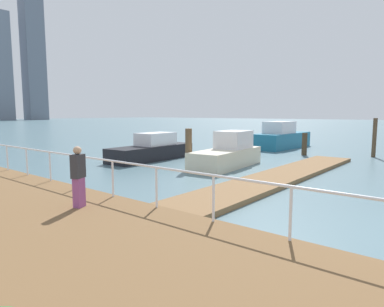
% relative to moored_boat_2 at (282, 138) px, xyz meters
% --- Properties ---
extents(ground_plane, '(300.00, 300.00, 0.00)m').
position_rel_moored_boat_2_xyz_m(ground_plane, '(-16.48, 7.90, -0.82)').
color(ground_plane, slate).
extents(floating_dock, '(15.35, 2.00, 0.18)m').
position_rel_moored_boat_2_xyz_m(floating_dock, '(-12.31, -5.43, -0.73)').
color(floating_dock, olive).
rests_on(floating_dock, ground_plane).
extents(boardwalk_railing, '(0.06, 25.23, 1.08)m').
position_rel_moored_boat_2_xyz_m(boardwalk_railing, '(-19.63, -3.66, 0.42)').
color(boardwalk_railing, white).
rests_on(boardwalk_railing, boardwalk).
extents(dock_piling_0, '(0.33, 0.33, 2.07)m').
position_rel_moored_boat_2_xyz_m(dock_piling_0, '(-12.97, -0.98, 0.21)').
color(dock_piling_0, brown).
rests_on(dock_piling_0, ground_plane).
extents(dock_piling_1, '(0.34, 0.34, 1.50)m').
position_rel_moored_boat_2_xyz_m(dock_piling_1, '(-3.45, -3.20, -0.07)').
color(dock_piling_1, '#473826').
rests_on(dock_piling_1, ground_plane).
extents(dock_piling_2, '(0.25, 0.25, 2.51)m').
position_rel_moored_boat_2_xyz_m(dock_piling_2, '(-1.58, -7.03, 0.43)').
color(dock_piling_2, brown).
rests_on(dock_piling_2, ground_plane).
extents(moored_boat_2, '(6.48, 2.28, 2.16)m').
position_rel_moored_boat_2_xyz_m(moored_boat_2, '(0.00, 0.00, 0.00)').
color(moored_boat_2, '#1E6B8C').
rests_on(moored_boat_2, ground_plane).
extents(moored_boat_3, '(6.01, 2.11, 1.63)m').
position_rel_moored_boat_2_xyz_m(moored_boat_3, '(-11.43, 3.19, -0.21)').
color(moored_boat_3, black).
rests_on(moored_boat_3, ground_plane).
extents(moored_boat_4, '(5.20, 2.25, 1.87)m').
position_rel_moored_boat_2_xyz_m(moored_boat_4, '(-10.77, -1.87, -0.13)').
color(moored_boat_4, beige).
rests_on(moored_boat_4, ground_plane).
extents(pedestrian_1, '(0.42, 0.34, 1.59)m').
position_rel_moored_boat_2_xyz_m(pedestrian_1, '(-20.88, -3.88, 0.39)').
color(pedestrian_1, '#994C8C').
rests_on(pedestrian_1, boardwalk).
extents(skyline_tower_5, '(8.04, 6.39, 56.85)m').
position_rel_moored_boat_2_xyz_m(skyline_tower_5, '(43.67, 130.95, 27.60)').
color(skyline_tower_5, slate).
rests_on(skyline_tower_5, ground_plane).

